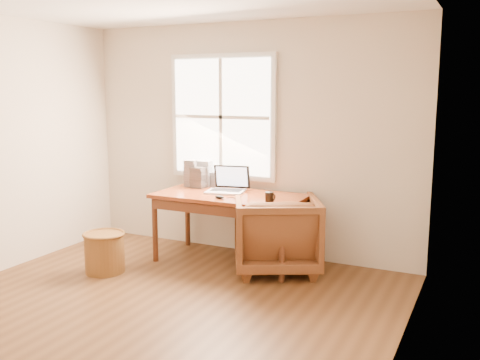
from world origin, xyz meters
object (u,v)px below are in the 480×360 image
object	(u,v)px
laptop	(225,178)
coffee_mug	(269,197)
desk	(230,196)
wicker_stool	(105,253)
armchair	(276,233)
cd_stack_a	(204,173)

from	to	relation	value
laptop	coffee_mug	distance (m)	0.66
desk	coffee_mug	distance (m)	0.56
wicker_stool	laptop	xyz separation A→B (m)	(0.93, 0.91, 0.71)
laptop	coffee_mug	world-z (taller)	laptop
wicker_stool	coffee_mug	bearing A→B (deg)	24.07
coffee_mug	desk	bearing A→B (deg)	153.25
desk	armchair	xyz separation A→B (m)	(0.57, -0.05, -0.33)
wicker_stool	armchair	bearing A→B (deg)	27.19
wicker_stool	coffee_mug	world-z (taller)	coffee_mug
armchair	desk	bearing A→B (deg)	-32.36
desk	cd_stack_a	bearing A→B (deg)	147.54
desk	armchair	world-z (taller)	armchair
coffee_mug	wicker_stool	bearing A→B (deg)	-164.95
laptop	desk	bearing A→B (deg)	-42.61
armchair	wicker_stool	size ratio (longest dim) A/B	2.16
armchair	coffee_mug	world-z (taller)	coffee_mug
desk	cd_stack_a	size ratio (longest dim) A/B	5.26
cd_stack_a	desk	bearing A→B (deg)	-32.46
wicker_stool	desk	bearing A→B (deg)	40.40
desk	wicker_stool	distance (m)	1.43
desk	wicker_stool	bearing A→B (deg)	-139.60
coffee_mug	cd_stack_a	xyz separation A→B (m)	(-1.01, 0.48, 0.10)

